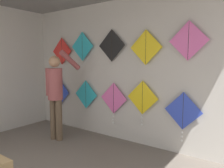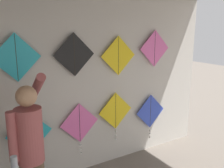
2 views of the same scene
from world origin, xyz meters
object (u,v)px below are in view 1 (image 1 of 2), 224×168
shopkeeper (56,90)px  kite_8 (146,47)px  kite_3 (142,99)px  kite_4 (183,113)px  kite_5 (62,51)px  kite_9 (188,41)px  kite_0 (60,93)px  kite_1 (86,94)px  kite_6 (82,46)px  kite_2 (114,100)px  kite_7 (112,46)px

shopkeeper → kite_8: (1.62, 0.72, 0.83)m
kite_3 → kite_4: bearing=0.0°
kite_3 → kite_5: kite_5 is taller
kite_5 → kite_9: kite_9 is taller
kite_8 → kite_9: (0.76, 0.00, 0.08)m
shopkeeper → kite_5: (-0.60, 0.72, 0.81)m
kite_3 → kite_0: bearing=180.0°
kite_5 → kite_1: bearing=0.0°
kite_3 → kite_6: (-1.51, 0.00, 1.03)m
shopkeeper → kite_2: bearing=30.2°
kite_3 → kite_4: 0.77m
kite_0 → kite_9: bearing=0.0°
kite_0 → kite_2: kite_2 is taller
kite_2 → kite_6: 1.40m
kite_4 → kite_9: (0.05, 0.00, 1.19)m
kite_7 → kite_4: bearing=-0.0°
kite_0 → kite_1: 0.87m
kite_2 → kite_1: bearing=179.9°
kite_1 → kite_9: 2.48m
kite_1 → kite_9: size_ratio=1.00×
kite_0 → kite_3: bearing=-0.0°
kite_5 → kite_8: kite_8 is taller
shopkeeper → kite_4: 2.46m
shopkeeper → kite_1: bearing=70.1°
kite_1 → kite_6: size_ratio=1.00×
kite_8 → kite_2: bearing=-179.9°
kite_1 → kite_7: bearing=0.0°
kite_2 → kite_8: bearing=0.1°
shopkeeper → kite_7: (0.86, 0.72, 0.89)m
kite_7 → kite_9: (1.52, 0.00, 0.02)m
shopkeeper → kite_5: size_ratio=2.85×
shopkeeper → kite_7: 1.43m
kite_6 → kite_9: 2.32m
kite_0 → kite_3: (2.29, -0.00, 0.08)m
kite_7 → kite_8: kite_7 is taller
shopkeeper → kite_4: bearing=9.1°
kite_2 → kite_5: kite_5 is taller
kite_4 → kite_9: size_ratio=1.33×
shopkeeper → kite_2: size_ratio=2.15×
kite_0 → kite_2: bearing=-0.0°
kite_5 → kite_9: bearing=0.0°
kite_2 → kite_3: bearing=0.0°
kite_0 → kite_9: size_ratio=1.22×
shopkeeper → kite_1: 0.76m
kite_2 → kite_6: bearing=179.9°
kite_0 → kite_5: kite_5 is taller
kite_6 → kite_7: kite_6 is taller
kite_2 → kite_3: (0.66, 0.00, 0.08)m
kite_0 → kite_8: bearing=0.0°
kite_7 → kite_0: bearing=-180.0°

